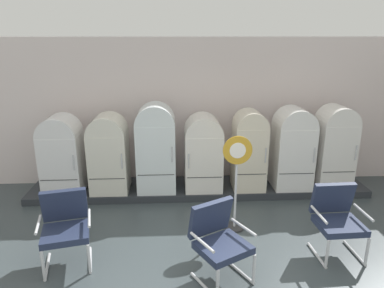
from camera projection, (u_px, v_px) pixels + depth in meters
The scene contains 13 objects.
back_wall at pixel (197, 111), 7.13m from camera, with size 11.76×0.12×2.92m.
display_plinth at pixel (199, 188), 6.95m from camera, with size 6.47×0.95×0.13m, color #292D32.
refrigerator_0 at pixel (62, 153), 6.46m from camera, with size 0.71×0.66×1.45m.
refrigerator_1 at pixel (109, 151), 6.52m from camera, with size 0.69×0.69×1.46m.
refrigerator_2 at pixel (156, 145), 6.51m from camera, with size 0.71×0.64×1.65m.
refrigerator_3 at pixel (203, 151), 6.62m from camera, with size 0.69×0.70×1.43m.
refrigerator_4 at pixel (249, 148), 6.60m from camera, with size 0.59×0.61×1.51m.
refrigerator_5 at pixel (293, 146), 6.67m from camera, with size 0.70×0.67×1.55m.
refrigerator_6 at pixel (334, 144), 6.68m from camera, with size 0.66×0.63×1.58m.
armchair_left at pixel (65, 224), 4.69m from camera, with size 0.75×0.76×0.99m.
armchair_right at pixel (337, 216), 4.89m from camera, with size 0.68×0.67×0.99m.
armchair_center at pixel (219, 237), 4.38m from camera, with size 0.84×0.85×0.99m.
sign_stand at pixel (236, 185), 5.43m from camera, with size 0.44×0.32×1.54m.
Camera 1 is at (-0.47, -3.33, 2.97)m, focal length 33.05 mm.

